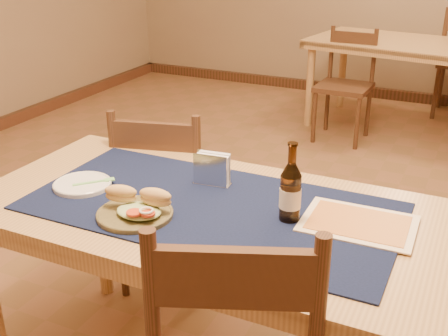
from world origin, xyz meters
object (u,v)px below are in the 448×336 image
at_px(main_table, 211,229).
at_px(sandwich_plate, 137,209).
at_px(napkin_holder, 212,170).
at_px(back_table, 419,53).
at_px(beer_bottle, 290,192).
at_px(chair_main_far, 167,195).

bearing_deg(main_table, sandwich_plate, -136.71).
relative_size(sandwich_plate, napkin_holder, 1.77).
xyz_separation_m(main_table, sandwich_plate, (-0.18, -0.17, 0.11)).
bearing_deg(back_table, beer_bottle, -89.23).
bearing_deg(napkin_holder, sandwich_plate, -108.30).
bearing_deg(napkin_holder, main_table, -64.94).
bearing_deg(sandwich_plate, main_table, 43.29).
bearing_deg(back_table, napkin_holder, -95.15).
bearing_deg(beer_bottle, chair_main_far, 146.57).
height_order(sandwich_plate, napkin_holder, napkin_holder).
bearing_deg(sandwich_plate, chair_main_far, 114.41).
relative_size(back_table, beer_bottle, 7.29).
distance_m(chair_main_far, sandwich_plate, 0.81).
relative_size(back_table, sandwich_plate, 7.62).
xyz_separation_m(beer_bottle, napkin_holder, (-0.33, 0.13, -0.04)).
bearing_deg(sandwich_plate, napkin_holder, 71.70).
distance_m(back_table, chair_main_far, 2.92).
relative_size(chair_main_far, beer_bottle, 3.60).
bearing_deg(chair_main_far, main_table, -46.67).
xyz_separation_m(main_table, napkin_holder, (-0.07, 0.15, 0.14)).
distance_m(sandwich_plate, napkin_holder, 0.34).
xyz_separation_m(chair_main_far, beer_bottle, (0.74, -0.49, 0.38)).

